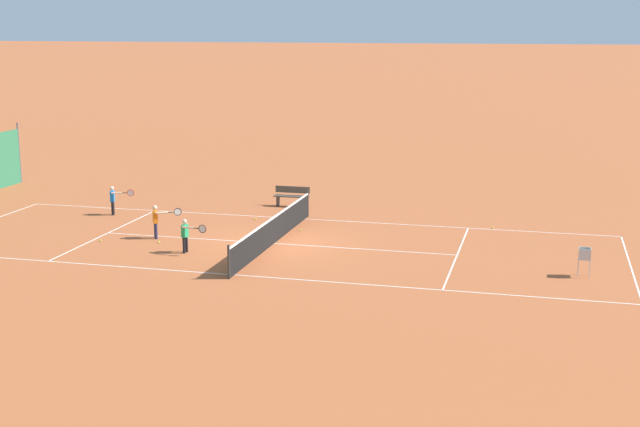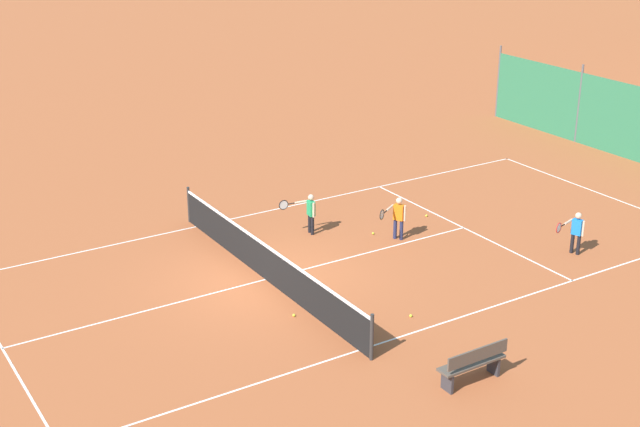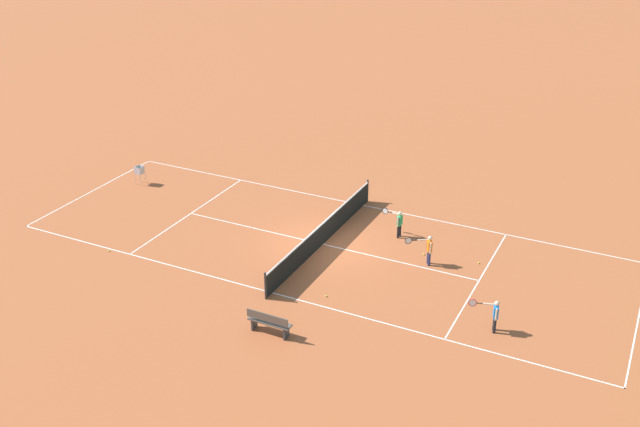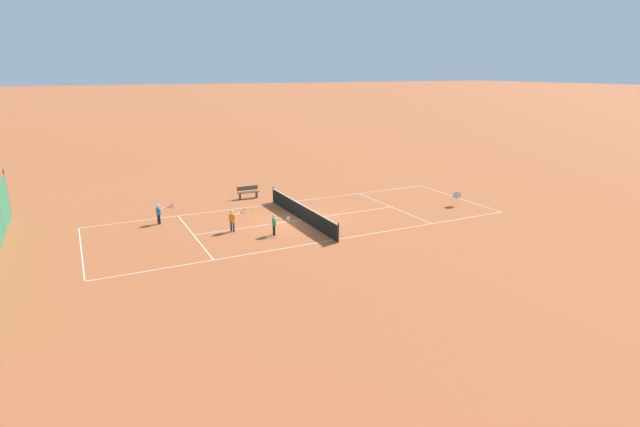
{
  "view_description": "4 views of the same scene",
  "coord_description": "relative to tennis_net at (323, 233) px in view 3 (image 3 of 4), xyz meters",
  "views": [
    {
      "loc": [
        -28.96,
        -9.11,
        7.61
      ],
      "look_at": [
        1.99,
        -1.16,
        0.72
      ],
      "focal_mm": 50.0,
      "sensor_mm": 36.0,
      "label": 1
    },
    {
      "loc": [
        17.66,
        -9.46,
        9.57
      ],
      "look_at": [
        -1.06,
        2.25,
        0.94
      ],
      "focal_mm": 50.0,
      "sensor_mm": 36.0,
      "label": 2
    },
    {
      "loc": [
        23.78,
        11.64,
        14.18
      ],
      "look_at": [
        -1.23,
        -0.73,
        0.68
      ],
      "focal_mm": 42.0,
      "sensor_mm": 36.0,
      "label": 3
    },
    {
      "loc": [
        -25.83,
        11.69,
        8.56
      ],
      "look_at": [
        -1.57,
        -0.44,
        0.73
      ],
      "focal_mm": 28.0,
      "sensor_mm": 36.0,
      "label": 4
    }
  ],
  "objects": [
    {
      "name": "ball_hopper",
      "position": [
        -1.61,
        -10.39,
        0.16
      ],
      "size": [
        0.36,
        0.36,
        0.89
      ],
      "color": "#B7B7BC",
      "rests_on": "ground"
    },
    {
      "name": "tennis_net",
      "position": [
        0.0,
        0.0,
        0.0
      ],
      "size": [
        9.18,
        0.08,
        1.06
      ],
      "color": "#2D2D2D",
      "rests_on": "ground"
    },
    {
      "name": "tennis_ball_service_box",
      "position": [
        4.28,
        -7.3,
        -0.47
      ],
      "size": [
        0.07,
        0.07,
        0.07
      ],
      "primitive_type": "sphere",
      "color": "#CCE033",
      "rests_on": "ground"
    },
    {
      "name": "tennis_ball_near_corner",
      "position": [
        -1.23,
        6.04,
        -0.47
      ],
      "size": [
        0.07,
        0.07,
        0.07
      ],
      "primitive_type": "sphere",
      "color": "#CCE033",
      "rests_on": "ground"
    },
    {
      "name": "tennis_ball_mid_court",
      "position": [
        -0.96,
        3.93,
        -0.47
      ],
      "size": [
        0.07,
        0.07,
        0.07
      ],
      "primitive_type": "sphere",
      "color": "#CCE033",
      "rests_on": "ground"
    },
    {
      "name": "tennis_ball_alley_left",
      "position": [
        2.05,
        -0.4,
        -0.47
      ],
      "size": [
        0.07,
        0.07,
        0.07
      ],
      "primitive_type": "sphere",
      "color": "#CCE033",
      "rests_on": "ground"
    },
    {
      "name": "tennis_ball_by_net_right",
      "position": [
        3.49,
        1.84,
        -0.47
      ],
      "size": [
        0.07,
        0.07,
        0.07
      ],
      "primitive_type": "sphere",
      "color": "#CCE033",
      "rests_on": "ground"
    },
    {
      "name": "player_near_baseline",
      "position": [
        2.95,
        7.65,
        0.18
      ],
      "size": [
        0.38,
        1.02,
        1.16
      ],
      "color": "black",
      "rests_on": "ground"
    },
    {
      "name": "court_line_markings",
      "position": [
        0.0,
        0.0,
        -0.5
      ],
      "size": [
        8.25,
        23.85,
        0.01
      ],
      "color": "white",
      "rests_on": "ground"
    },
    {
      "name": "player_near_service",
      "position": [
        -0.31,
        4.28,
        0.21
      ],
      "size": [
        0.52,
        1.02,
        1.21
      ],
      "color": "#23284C",
      "rests_on": "ground"
    },
    {
      "name": "courtside_bench",
      "position": [
        6.34,
        1.18,
        -0.05
      ],
      "size": [
        0.36,
        1.5,
        0.84
      ],
      "color": "#51473D",
      "rests_on": "ground"
    },
    {
      "name": "player_far_service",
      "position": [
        -1.96,
        2.46,
        0.18
      ],
      "size": [
        0.47,
        0.96,
        1.16
      ],
      "color": "black",
      "rests_on": "ground"
    },
    {
      "name": "ground_plane",
      "position": [
        0.0,
        0.0,
        -0.5
      ],
      "size": [
        600.0,
        600.0,
        0.0
      ],
      "primitive_type": "plane",
      "color": "#A8542D"
    }
  ]
}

